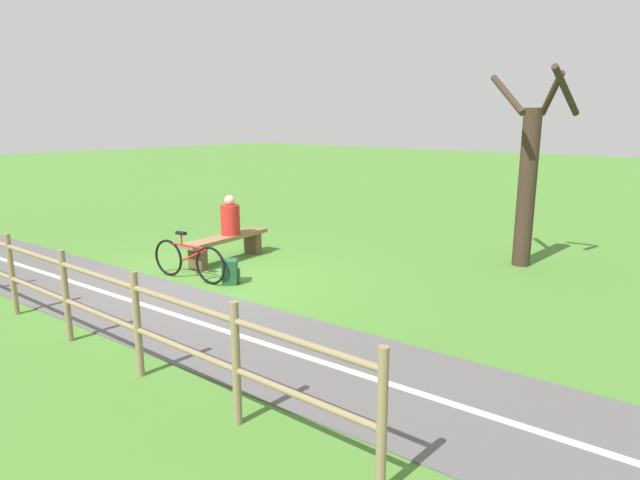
{
  "coord_description": "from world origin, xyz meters",
  "views": [
    {
      "loc": [
        5.67,
        7.28,
        2.75
      ],
      "look_at": [
        -0.49,
        2.14,
        0.95
      ],
      "focal_mm": 30.38,
      "sensor_mm": 36.0,
      "label": 1
    }
  ],
  "objects_px": {
    "person_seated": "(230,218)",
    "backpack": "(230,272)",
    "tree_near_bench": "(529,177)",
    "bicycle": "(189,260)",
    "bench": "(227,243)"
  },
  "relations": [
    {
      "from": "backpack",
      "to": "tree_near_bench",
      "type": "relative_size",
      "value": 0.11
    },
    {
      "from": "bicycle",
      "to": "bench",
      "type": "bearing_deg",
      "value": 102.93
    },
    {
      "from": "person_seated",
      "to": "tree_near_bench",
      "type": "height_order",
      "value": "tree_near_bench"
    },
    {
      "from": "bicycle",
      "to": "person_seated",
      "type": "bearing_deg",
      "value": 101.59
    },
    {
      "from": "bench",
      "to": "tree_near_bench",
      "type": "relative_size",
      "value": 0.57
    },
    {
      "from": "person_seated",
      "to": "backpack",
      "type": "xyz_separation_m",
      "value": [
        1.09,
        1.22,
        -0.64
      ]
    },
    {
      "from": "bench",
      "to": "backpack",
      "type": "height_order",
      "value": "bench"
    },
    {
      "from": "bicycle",
      "to": "backpack",
      "type": "bearing_deg",
      "value": 15.65
    },
    {
      "from": "backpack",
      "to": "bicycle",
      "type": "bearing_deg",
      "value": -66.11
    },
    {
      "from": "person_seated",
      "to": "tree_near_bench",
      "type": "distance_m",
      "value": 5.74
    },
    {
      "from": "tree_near_bench",
      "to": "person_seated",
      "type": "bearing_deg",
      "value": -54.6
    },
    {
      "from": "bench",
      "to": "backpack",
      "type": "relative_size",
      "value": 5.03
    },
    {
      "from": "backpack",
      "to": "person_seated",
      "type": "bearing_deg",
      "value": -131.69
    },
    {
      "from": "bench",
      "to": "person_seated",
      "type": "distance_m",
      "value": 0.5
    },
    {
      "from": "person_seated",
      "to": "bench",
      "type": "bearing_deg",
      "value": 0.0
    }
  ]
}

